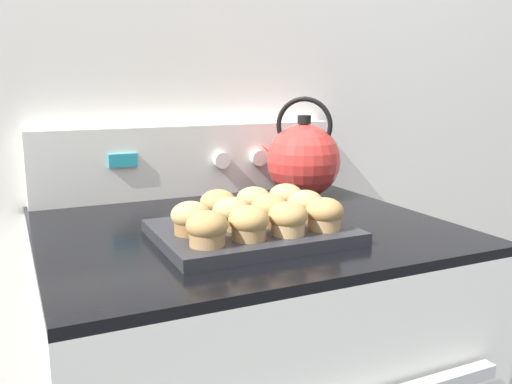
{
  "coord_description": "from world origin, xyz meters",
  "views": [
    {
      "loc": [
        -0.42,
        -0.61,
        1.2
      ],
      "look_at": [
        0.01,
        0.32,
        1.0
      ],
      "focal_mm": 38.0,
      "sensor_mm": 36.0,
      "label": 1
    }
  ],
  "objects": [
    {
      "name": "muffin_r1_c2",
      "position": [
        0.01,
        0.26,
        0.97
      ],
      "size": [
        0.07,
        0.07,
        0.06
      ],
      "color": "olive",
      "rests_on": "muffin_pan"
    },
    {
      "name": "muffin_r1_c3",
      "position": [
        0.09,
        0.26,
        0.97
      ],
      "size": [
        0.07,
        0.07,
        0.06
      ],
      "color": "tan",
      "rests_on": "muffin_pan"
    },
    {
      "name": "muffin_r0_c2",
      "position": [
        0.01,
        0.19,
        0.97
      ],
      "size": [
        0.07,
        0.07,
        0.06
      ],
      "color": "tan",
      "rests_on": "muffin_pan"
    },
    {
      "name": "muffin_r2_c2",
      "position": [
        0.02,
        0.34,
        0.97
      ],
      "size": [
        0.07,
        0.07,
        0.06
      ],
      "color": "tan",
      "rests_on": "muffin_pan"
    },
    {
      "name": "tea_kettle",
      "position": [
        0.24,
        0.54,
        1.02
      ],
      "size": [
        0.19,
        0.18,
        0.25
      ],
      "color": "red",
      "rests_on": "stove_range"
    },
    {
      "name": "muffin_pan",
      "position": [
        -0.02,
        0.26,
        0.93
      ],
      "size": [
        0.34,
        0.27,
        0.02
      ],
      "color": "#28282D",
      "rests_on": "stove_range"
    },
    {
      "name": "muffin_r2_c1",
      "position": [
        -0.06,
        0.34,
        0.97
      ],
      "size": [
        0.07,
        0.07,
        0.06
      ],
      "color": "tan",
      "rests_on": "muffin_pan"
    },
    {
      "name": "wall_back",
      "position": [
        0.0,
        0.74,
        1.2
      ],
      "size": [
        8.0,
        0.05,
        2.4
      ],
      "color": "white",
      "rests_on": "ground_plane"
    },
    {
      "name": "muffin_r0_c1",
      "position": [
        -0.06,
        0.19,
        0.97
      ],
      "size": [
        0.07,
        0.07,
        0.06
      ],
      "color": "#A37A4C",
      "rests_on": "muffin_pan"
    },
    {
      "name": "muffin_r1_c1",
      "position": [
        -0.06,
        0.26,
        0.97
      ],
      "size": [
        0.07,
        0.07,
        0.06
      ],
      "color": "tan",
      "rests_on": "muffin_pan"
    },
    {
      "name": "muffin_r0_c0",
      "position": [
        -0.14,
        0.18,
        0.97
      ],
      "size": [
        0.07,
        0.07,
        0.06
      ],
      "color": "#A37A4C",
      "rests_on": "muffin_pan"
    },
    {
      "name": "muffin_r0_c3",
      "position": [
        0.09,
        0.19,
        0.97
      ],
      "size": [
        0.07,
        0.07,
        0.06
      ],
      "color": "tan",
      "rests_on": "muffin_pan"
    },
    {
      "name": "muffin_r1_c0",
      "position": [
        -0.14,
        0.26,
        0.97
      ],
      "size": [
        0.07,
        0.07,
        0.06
      ],
      "color": "olive",
      "rests_on": "muffin_pan"
    },
    {
      "name": "control_panel",
      "position": [
        0.0,
        0.68,
        1.01
      ],
      "size": [
        0.77,
        0.07,
        0.18
      ],
      "color": "white",
      "rests_on": "stove_range"
    },
    {
      "name": "muffin_r2_c3",
      "position": [
        0.09,
        0.34,
        0.97
      ],
      "size": [
        0.07,
        0.07,
        0.06
      ],
      "color": "tan",
      "rests_on": "muffin_pan"
    }
  ]
}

